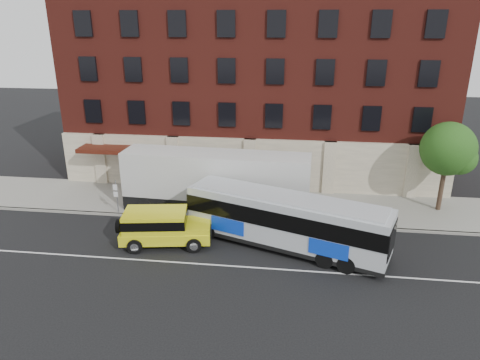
# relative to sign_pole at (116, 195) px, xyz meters

# --- Properties ---
(ground) EXTENTS (120.00, 120.00, 0.00)m
(ground) POSITION_rel_sign_pole_xyz_m (8.50, -6.15, -1.45)
(ground) COLOR black
(ground) RESTS_ON ground
(sidewalk) EXTENTS (60.00, 6.00, 0.15)m
(sidewalk) POSITION_rel_sign_pole_xyz_m (8.50, 2.85, -1.38)
(sidewalk) COLOR gray
(sidewalk) RESTS_ON ground
(kerb) EXTENTS (60.00, 0.25, 0.15)m
(kerb) POSITION_rel_sign_pole_xyz_m (8.50, -0.15, -1.38)
(kerb) COLOR gray
(kerb) RESTS_ON ground
(lane_line) EXTENTS (60.00, 0.12, 0.01)m
(lane_line) POSITION_rel_sign_pole_xyz_m (8.50, -5.65, -1.45)
(lane_line) COLOR silver
(lane_line) RESTS_ON ground
(building) EXTENTS (30.00, 12.10, 15.00)m
(building) POSITION_rel_sign_pole_xyz_m (8.49, 10.77, 6.13)
(building) COLOR maroon
(building) RESTS_ON sidewalk
(sign_pole) EXTENTS (0.30, 0.20, 2.50)m
(sign_pole) POSITION_rel_sign_pole_xyz_m (0.00, 0.00, 0.00)
(sign_pole) COLOR gray
(sign_pole) RESTS_ON ground
(street_tree) EXTENTS (3.60, 3.60, 6.20)m
(street_tree) POSITION_rel_sign_pole_xyz_m (22.04, 3.34, 2.96)
(street_tree) COLOR #312118
(street_tree) RESTS_ON sidewalk
(city_bus) EXTENTS (12.03, 6.48, 3.26)m
(city_bus) POSITION_rel_sign_pole_xyz_m (11.51, -3.16, 0.35)
(city_bus) COLOR #B2B7BD
(city_bus) RESTS_ON ground
(yellow_suv) EXTENTS (5.70, 3.07, 2.12)m
(yellow_suv) POSITION_rel_sign_pole_xyz_m (4.24, -3.65, -0.23)
(yellow_suv) COLOR yellow
(yellow_suv) RESTS_ON ground
(shipping_container) EXTENTS (12.83, 3.29, 4.24)m
(shipping_container) POSITION_rel_sign_pole_xyz_m (6.61, 1.45, 0.64)
(shipping_container) COLOR black
(shipping_container) RESTS_ON ground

